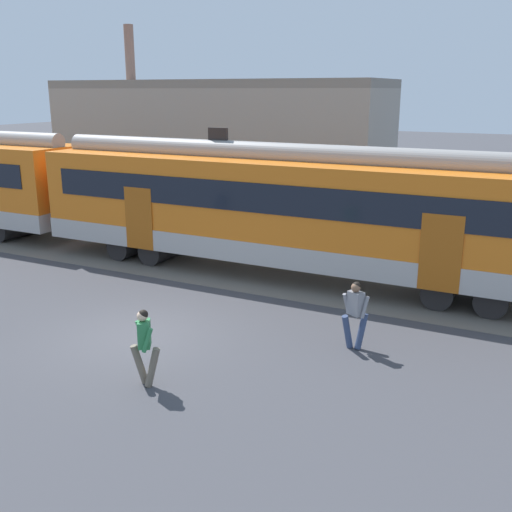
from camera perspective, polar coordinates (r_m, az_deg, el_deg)
ground_plane at (r=15.40m, az=-11.30°, el=-7.41°), size 160.00×160.00×0.00m
track_bed at (r=26.02m, az=-19.45°, el=1.48°), size 80.00×4.40×0.01m
commuter_train at (r=23.87m, az=-15.76°, el=6.10°), size 38.05×3.07×4.73m
pedestrian_green at (r=12.54m, az=-10.57°, el=-8.05°), size 0.71×0.50×1.67m
pedestrian_grey at (r=14.20m, az=9.44°, el=-5.13°), size 0.66×0.55×1.67m
background_building at (r=30.83m, az=-3.82°, el=10.44°), size 17.18×5.00×9.20m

